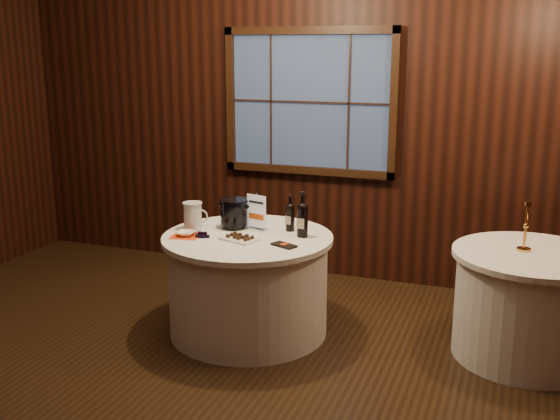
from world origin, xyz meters
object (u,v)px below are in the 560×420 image
at_px(cracker_bowl, 186,233).
at_px(brass_candlestick, 525,233).
at_px(sign_stand, 257,218).
at_px(chocolate_plate, 240,238).
at_px(chocolate_box, 284,245).
at_px(main_table, 248,284).
at_px(ice_bucket, 234,213).
at_px(side_table, 528,305).
at_px(glass_pitcher, 193,216).
at_px(grape_bunch, 202,235).
at_px(port_bottle_left, 290,215).
at_px(port_bottle_right, 302,217).

relative_size(cracker_bowl, brass_candlestick, 0.39).
xyz_separation_m(sign_stand, brass_candlestick, (1.93, 0.16, 0.03)).
distance_m(chocolate_plate, chocolate_box, 0.36).
xyz_separation_m(main_table, ice_bucket, (-0.18, 0.16, 0.50)).
height_order(side_table, chocolate_plate, chocolate_plate).
height_order(side_table, sign_stand, sign_stand).
bearing_deg(side_table, cracker_bowl, -168.94).
distance_m(main_table, glass_pitcher, 0.67).
distance_m(ice_bucket, chocolate_plate, 0.35).
xyz_separation_m(chocolate_plate, grape_bunch, (-0.29, -0.03, 0.00)).
bearing_deg(grape_bunch, sign_stand, 47.00).
height_order(main_table, cracker_bowl, cracker_bowl).
height_order(port_bottle_left, brass_candlestick, brass_candlestick).
relative_size(side_table, chocolate_plate, 3.46).
distance_m(cracker_bowl, brass_candlestick, 2.42).
distance_m(port_bottle_left, ice_bucket, 0.44).
relative_size(chocolate_plate, glass_pitcher, 1.46).
xyz_separation_m(port_bottle_right, chocolate_box, (-0.04, -0.27, -0.14)).
distance_m(port_bottle_left, glass_pitcher, 0.75).
distance_m(main_table, port_bottle_left, 0.61).
bearing_deg(cracker_bowl, grape_bunch, 5.04).
relative_size(sign_stand, grape_bunch, 1.65).
bearing_deg(cracker_bowl, chocolate_box, 1.21).
bearing_deg(sign_stand, port_bottle_right, 8.13).
distance_m(port_bottle_left, chocolate_box, 0.42).
relative_size(grape_bunch, glass_pitcher, 0.81).
bearing_deg(chocolate_plate, sign_stand, 86.89).
distance_m(port_bottle_right, brass_candlestick, 1.56).
distance_m(port_bottle_right, cracker_bowl, 0.88).
height_order(chocolate_box, glass_pitcher, glass_pitcher).
distance_m(main_table, chocolate_box, 0.55).
distance_m(side_table, chocolate_plate, 2.09).
xyz_separation_m(chocolate_box, glass_pitcher, (-0.81, 0.17, 0.10)).
relative_size(main_table, brass_candlestick, 3.68).
xyz_separation_m(sign_stand, chocolate_plate, (-0.02, -0.29, -0.08)).
relative_size(side_table, glass_pitcher, 5.04).
bearing_deg(port_bottle_left, cracker_bowl, -138.62).
height_order(sign_stand, port_bottle_right, port_bottle_right).
relative_size(main_table, cracker_bowl, 9.56).
height_order(ice_bucket, cracker_bowl, ice_bucket).
bearing_deg(chocolate_box, chocolate_plate, -162.28).
distance_m(chocolate_plate, cracker_bowl, 0.42).
bearing_deg(port_bottle_left, port_bottle_right, -29.96).
relative_size(port_bottle_left, brass_candlestick, 0.81).
relative_size(main_table, side_table, 1.19).
distance_m(port_bottle_left, grape_bunch, 0.69).
relative_size(chocolate_plate, cracker_bowl, 2.33).
bearing_deg(cracker_bowl, port_bottle_right, 19.56).
bearing_deg(glass_pitcher, cracker_bowl, -87.24).
relative_size(port_bottle_right, chocolate_box, 1.88).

